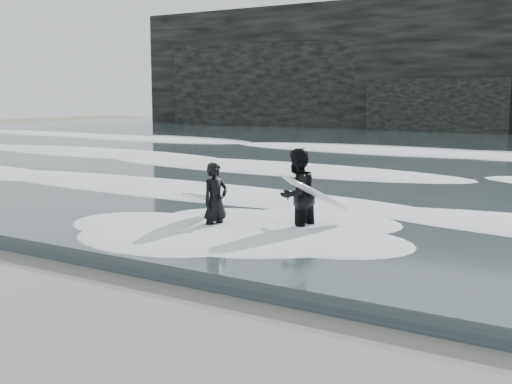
% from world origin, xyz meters
% --- Properties ---
extents(ground, '(120.00, 120.00, 0.00)m').
position_xyz_m(ground, '(0.00, 0.00, 0.00)').
color(ground, '#7A6B4F').
rests_on(ground, ground).
extents(foam_near, '(60.00, 3.20, 0.20)m').
position_xyz_m(foam_near, '(0.00, 9.00, 0.40)').
color(foam_near, white).
rests_on(foam_near, sea).
extents(foam_mid, '(60.00, 4.00, 0.24)m').
position_xyz_m(foam_mid, '(0.00, 16.00, 0.42)').
color(foam_mid, white).
rests_on(foam_mid, sea).
extents(foam_far, '(60.00, 4.80, 0.30)m').
position_xyz_m(foam_far, '(0.00, 25.00, 0.45)').
color(foam_far, white).
rests_on(foam_far, sea).
extents(surfer_left, '(1.23, 1.99, 1.58)m').
position_xyz_m(surfer_left, '(-2.06, 5.83, 0.80)').
color(surfer_left, black).
rests_on(surfer_left, ground).
extents(surfer_right, '(1.42, 1.79, 1.87)m').
position_xyz_m(surfer_right, '(-0.54, 6.64, 0.94)').
color(surfer_right, black).
rests_on(surfer_right, ground).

